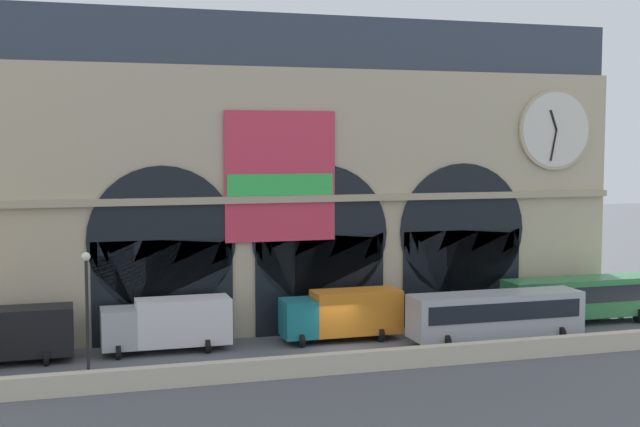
{
  "coord_description": "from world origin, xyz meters",
  "views": [
    {
      "loc": [
        -15.54,
        -46.82,
        12.26
      ],
      "look_at": [
        -0.01,
        5.0,
        7.77
      ],
      "focal_mm": 47.5,
      "sensor_mm": 36.0,
      "label": 1
    }
  ],
  "objects_px": {
    "bus_east": "(581,297)",
    "bus_mideast": "(496,314)",
    "box_truck_west": "(6,334)",
    "box_truck_center": "(343,313)",
    "box_truck_midwest": "(168,323)",
    "street_lamp_quayside": "(87,302)"
  },
  "relations": [
    {
      "from": "box_truck_midwest",
      "to": "bus_mideast",
      "type": "xyz_separation_m",
      "value": [
        19.61,
        -3.51,
        0.08
      ]
    },
    {
      "from": "box_truck_west",
      "to": "box_truck_center",
      "type": "relative_size",
      "value": 1.0
    },
    {
      "from": "box_truck_west",
      "to": "box_truck_center",
      "type": "distance_m",
      "value": 19.74
    },
    {
      "from": "box_truck_midwest",
      "to": "bus_mideast",
      "type": "height_order",
      "value": "box_truck_midwest"
    },
    {
      "from": "bus_mideast",
      "to": "street_lamp_quayside",
      "type": "xyz_separation_m",
      "value": [
        -24.32,
        -3.05,
        2.63
      ]
    },
    {
      "from": "bus_mideast",
      "to": "bus_east",
      "type": "xyz_separation_m",
      "value": [
        8.31,
        3.42,
        0.0
      ]
    },
    {
      "from": "box_truck_west",
      "to": "bus_east",
      "type": "height_order",
      "value": "box_truck_west"
    },
    {
      "from": "box_truck_midwest",
      "to": "box_truck_center",
      "type": "distance_m",
      "value": 10.74
    },
    {
      "from": "box_truck_midwest",
      "to": "box_truck_center",
      "type": "xyz_separation_m",
      "value": [
        10.74,
        -0.26,
        0.0
      ]
    },
    {
      "from": "box_truck_west",
      "to": "box_truck_midwest",
      "type": "relative_size",
      "value": 1.0
    },
    {
      "from": "bus_east",
      "to": "box_truck_west",
      "type": "bearing_deg",
      "value": -179.74
    },
    {
      "from": "box_truck_center",
      "to": "bus_mideast",
      "type": "height_order",
      "value": "box_truck_center"
    },
    {
      "from": "box_truck_west",
      "to": "box_truck_center",
      "type": "bearing_deg",
      "value": 0.01
    },
    {
      "from": "bus_mideast",
      "to": "street_lamp_quayside",
      "type": "relative_size",
      "value": 1.59
    },
    {
      "from": "box_truck_midwest",
      "to": "street_lamp_quayside",
      "type": "xyz_separation_m",
      "value": [
        -4.71,
        -6.56,
        2.71
      ]
    },
    {
      "from": "box_truck_west",
      "to": "box_truck_midwest",
      "type": "xyz_separation_m",
      "value": [
        9.0,
        0.26,
        0.0
      ]
    },
    {
      "from": "box_truck_midwest",
      "to": "box_truck_center",
      "type": "bearing_deg",
      "value": -1.36
    },
    {
      "from": "box_truck_midwest",
      "to": "bus_east",
      "type": "xyz_separation_m",
      "value": [
        27.92,
        -0.09,
        0.08
      ]
    },
    {
      "from": "box_truck_west",
      "to": "street_lamp_quayside",
      "type": "xyz_separation_m",
      "value": [
        4.29,
        -6.3,
        2.71
      ]
    },
    {
      "from": "bus_mideast",
      "to": "box_truck_midwest",
      "type": "bearing_deg",
      "value": 169.85
    },
    {
      "from": "box_truck_center",
      "to": "bus_mideast",
      "type": "relative_size",
      "value": 0.68
    },
    {
      "from": "bus_east",
      "to": "bus_mideast",
      "type": "bearing_deg",
      "value": -157.63
    }
  ]
}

